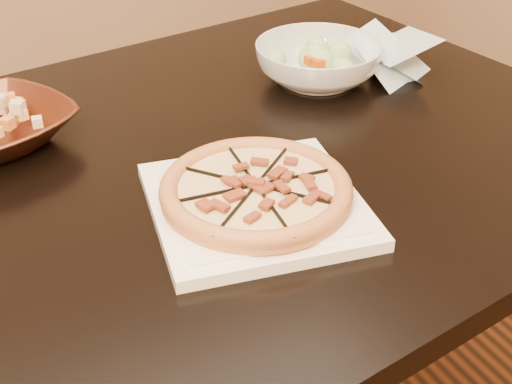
# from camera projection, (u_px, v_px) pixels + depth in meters

# --- Properties ---
(dining_table) EXTENTS (1.59, 1.14, 0.75)m
(dining_table) POSITION_uv_depth(u_px,v_px,m) (166.00, 222.00, 1.10)
(dining_table) COLOR black
(dining_table) RESTS_ON floor
(plate) EXTENTS (0.32, 0.32, 0.02)m
(plate) POSITION_uv_depth(u_px,v_px,m) (256.00, 204.00, 0.96)
(plate) COLOR white
(plate) RESTS_ON dining_table
(pizza) EXTENTS (0.26, 0.26, 0.03)m
(pizza) POSITION_uv_depth(u_px,v_px,m) (256.00, 190.00, 0.95)
(pizza) COLOR #A94F2B
(pizza) RESTS_ON plate
(salad_bowl) EXTENTS (0.29, 0.29, 0.07)m
(salad_bowl) POSITION_uv_depth(u_px,v_px,m) (318.00, 63.00, 1.30)
(salad_bowl) COLOR silver
(salad_bowl) RESTS_ON dining_table
(salad) EXTENTS (0.08, 0.11, 0.04)m
(salad) POSITION_uv_depth(u_px,v_px,m) (318.00, 35.00, 1.27)
(salad) COLOR #BADB8F
(salad) RESTS_ON salad_bowl
(cling_film) EXTENTS (0.18, 0.16, 0.05)m
(cling_film) POSITION_uv_depth(u_px,v_px,m) (399.00, 61.00, 1.34)
(cling_film) COLOR silver
(cling_film) RESTS_ON dining_table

